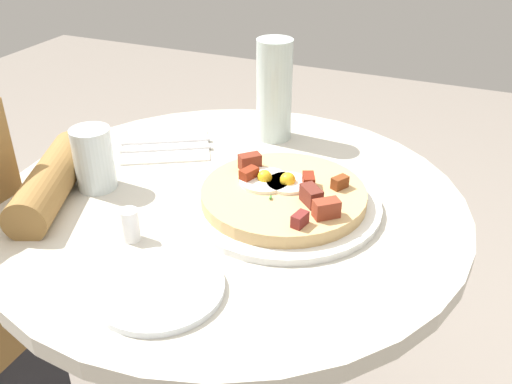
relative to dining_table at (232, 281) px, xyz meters
name	(u,v)px	position (x,y,z in m)	size (l,w,h in m)	color
dining_table	(232,281)	(0.00, 0.00, 0.00)	(0.80, 0.80, 0.76)	beige
pizza_plate	(283,204)	(-0.10, -0.01, 0.19)	(0.32, 0.32, 0.01)	white
breakfast_pizza	(284,194)	(-0.10, -0.01, 0.21)	(0.27, 0.27, 0.05)	tan
bread_plate	(159,288)	(-0.02, 0.26, 0.19)	(0.18, 0.18, 0.01)	white
napkin	(166,147)	(0.20, -0.13, 0.18)	(0.17, 0.14, 0.00)	white
fork	(166,141)	(0.21, -0.14, 0.19)	(0.18, 0.01, 0.01)	silver
knife	(166,149)	(0.19, -0.11, 0.19)	(0.18, 0.01, 0.01)	silver
water_glass	(94,159)	(0.23, 0.06, 0.24)	(0.07, 0.07, 0.11)	silver
water_bottle	(274,90)	(0.02, -0.26, 0.28)	(0.07, 0.07, 0.20)	silver
salt_shaker	(130,225)	(0.08, 0.17, 0.21)	(0.03, 0.03, 0.05)	white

